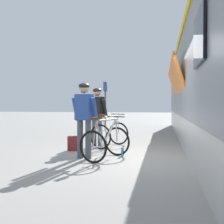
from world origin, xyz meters
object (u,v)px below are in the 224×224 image
bicycle_far_white (110,133)px  backpack_on_platform (73,143)px  platform_sign_post (105,98)px  cyclist_near_in_blue (84,113)px  cyclist_far_in_dark (97,111)px  water_bottle_near_the_bikes (122,152)px  bicycle_near_silver (106,142)px

bicycle_far_white → backpack_on_platform: bicycle_far_white is taller
platform_sign_post → bicycle_far_white: bearing=-76.5°
cyclist_near_in_blue → bicycle_far_white: size_ratio=1.41×
cyclist_far_in_dark → water_bottle_near_the_bikes: bearing=-56.0°
cyclist_far_in_dark → backpack_on_platform: bearing=-116.4°
bicycle_far_white → backpack_on_platform: size_ratio=3.13×
cyclist_near_in_blue → platform_sign_post: bearing=98.0°
backpack_on_platform → water_bottle_near_the_bikes: (1.44, -0.55, -0.09)m
cyclist_near_in_blue → bicycle_near_silver: cyclist_near_in_blue is taller
water_bottle_near_the_bikes → platform_sign_post: platform_sign_post is taller
cyclist_near_in_blue → cyclist_far_in_dark: (-0.15, 1.89, 0.00)m
bicycle_far_white → backpack_on_platform: 1.22m
bicycle_far_white → water_bottle_near_the_bikes: size_ratio=5.84×
cyclist_near_in_blue → cyclist_far_in_dark: size_ratio=1.00×
cyclist_far_in_dark → bicycle_far_white: 0.77m
bicycle_far_white → platform_sign_post: (-1.23, 5.12, 1.22)m
cyclist_far_in_dark → platform_sign_post: platform_sign_post is taller
water_bottle_near_the_bikes → platform_sign_post: 6.92m
backpack_on_platform → platform_sign_post: platform_sign_post is taller
cyclist_near_in_blue → bicycle_far_white: (0.25, 1.82, -0.65)m
bicycle_near_silver → cyclist_near_in_blue: bearing=179.7°
backpack_on_platform → platform_sign_post: 6.13m
cyclist_near_in_blue → backpack_on_platform: cyclist_near_in_blue is taller
platform_sign_post → backpack_on_platform: bearing=-86.5°
water_bottle_near_the_bikes → platform_sign_post: bearing=105.5°
cyclist_near_in_blue → platform_sign_post: size_ratio=0.73×
cyclist_near_in_blue → backpack_on_platform: size_ratio=4.40×
bicycle_near_silver → bicycle_far_white: same height
cyclist_far_in_dark → water_bottle_near_the_bikes: cyclist_far_in_dark is taller
backpack_on_platform → platform_sign_post: size_ratio=0.17×
bicycle_near_silver → platform_sign_post: 7.20m
cyclist_far_in_dark → bicycle_far_white: bearing=-10.2°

